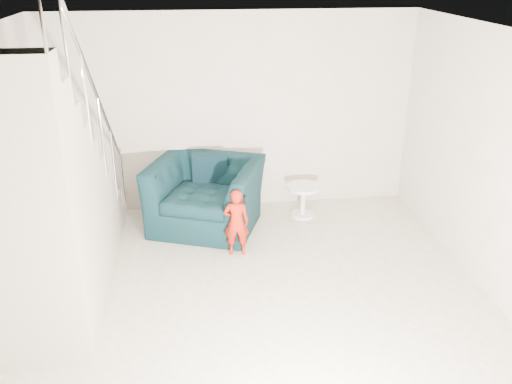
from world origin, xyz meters
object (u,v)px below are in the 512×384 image
Objects in this scene: side_table at (303,196)px; staircase at (46,220)px; armchair at (206,195)px; toddler at (236,222)px.

side_table is 0.13× the size of staircase.
staircase is (-2.93, -1.69, 0.64)m from side_table.
armchair reaches higher than toddler.
staircase is at bearing -114.95° from armchair.
side_table is at bearing 29.99° from staircase.
armchair is 0.38× the size of staircase.
side_table is at bearing 25.91° from armchair.
toddler is 1.85× the size of side_table.
armchair is at bearing -174.71° from side_table.
staircase is at bearing -150.01° from side_table.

